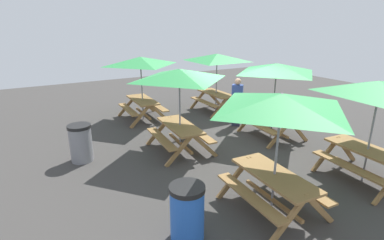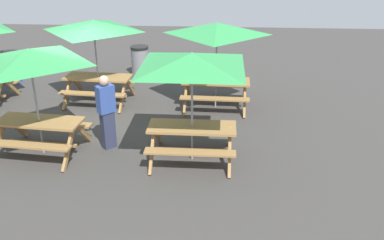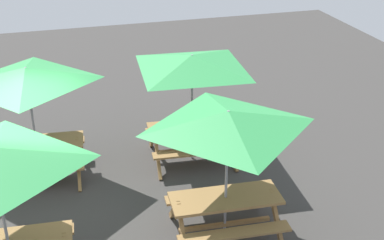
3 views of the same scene
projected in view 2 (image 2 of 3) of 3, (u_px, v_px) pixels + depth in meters
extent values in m
plane|color=#3D3A38|center=(78.00, 124.00, 10.65)|extent=(24.20, 24.20, 0.00)
cube|color=olive|center=(11.00, 87.00, 12.13)|extent=(0.11, 0.80, 0.81)
cube|color=olive|center=(192.00, 127.00, 8.74)|extent=(1.81, 0.71, 0.05)
cube|color=olive|center=(190.00, 152.00, 8.36)|extent=(1.80, 0.27, 0.04)
cube|color=olive|center=(194.00, 129.00, 9.36)|extent=(1.80, 0.27, 0.04)
cube|color=olive|center=(152.00, 150.00, 8.61)|extent=(0.07, 0.80, 0.81)
cube|color=olive|center=(157.00, 134.00, 9.28)|extent=(0.07, 0.80, 0.81)
cube|color=olive|center=(230.00, 153.00, 8.51)|extent=(0.07, 0.80, 0.81)
cube|color=olive|center=(229.00, 137.00, 9.17)|extent=(0.07, 0.80, 0.81)
cube|color=olive|center=(192.00, 150.00, 8.95)|extent=(1.56, 0.08, 0.06)
cylinder|color=gray|center=(192.00, 109.00, 8.58)|extent=(0.04, 0.04, 2.30)
pyramid|color=green|center=(192.00, 60.00, 8.17)|extent=(2.83, 2.83, 0.28)
cube|color=olive|center=(216.00, 81.00, 11.42)|extent=(1.82, 0.76, 0.05)
cube|color=olive|center=(215.00, 99.00, 11.03)|extent=(1.81, 0.32, 0.04)
cube|color=olive|center=(217.00, 85.00, 12.03)|extent=(1.81, 0.32, 0.04)
cube|color=olive|center=(185.00, 98.00, 11.31)|extent=(0.09, 0.80, 0.81)
cube|color=olive|center=(188.00, 89.00, 11.97)|extent=(0.09, 0.80, 0.81)
cube|color=olive|center=(245.00, 100.00, 11.16)|extent=(0.09, 0.80, 0.81)
cube|color=olive|center=(244.00, 91.00, 11.83)|extent=(0.09, 0.80, 0.81)
cube|color=olive|center=(215.00, 99.00, 11.63)|extent=(1.56, 0.12, 0.06)
cylinder|color=gray|center=(216.00, 66.00, 11.25)|extent=(0.04, 0.04, 2.30)
pyramid|color=green|center=(217.00, 28.00, 10.84)|extent=(2.07, 2.07, 0.28)
cube|color=olive|center=(39.00, 121.00, 9.01)|extent=(1.86, 0.87, 0.05)
cube|color=olive|center=(28.00, 145.00, 8.63)|extent=(1.82, 0.43, 0.04)
cube|color=olive|center=(53.00, 123.00, 9.62)|extent=(1.82, 0.43, 0.04)
cube|color=olive|center=(17.00, 127.00, 9.61)|extent=(0.14, 0.80, 0.81)
cube|color=olive|center=(69.00, 148.00, 8.72)|extent=(0.14, 0.80, 0.81)
cube|color=olive|center=(83.00, 132.00, 9.38)|extent=(0.14, 0.80, 0.81)
cube|color=olive|center=(43.00, 143.00, 9.22)|extent=(1.56, 0.22, 0.06)
cylinder|color=gray|center=(36.00, 103.00, 8.85)|extent=(0.04, 0.04, 2.30)
pyramid|color=green|center=(29.00, 56.00, 8.44)|extent=(2.18, 2.18, 0.28)
cube|color=olive|center=(98.00, 77.00, 11.74)|extent=(1.85, 0.83, 0.05)
cube|color=olive|center=(92.00, 94.00, 11.36)|extent=(1.81, 0.39, 0.04)
cube|color=olive|center=(105.00, 81.00, 12.35)|extent=(1.81, 0.39, 0.04)
cube|color=olive|center=(67.00, 93.00, 11.66)|extent=(0.12, 0.80, 0.81)
cube|color=olive|center=(78.00, 84.00, 12.32)|extent=(0.12, 0.80, 0.81)
cube|color=olive|center=(123.00, 96.00, 11.46)|extent=(0.12, 0.80, 0.81)
cube|color=olive|center=(130.00, 87.00, 12.12)|extent=(0.12, 0.80, 0.81)
cube|color=olive|center=(100.00, 95.00, 11.95)|extent=(1.56, 0.19, 0.06)
cylinder|color=gray|center=(97.00, 63.00, 11.57)|extent=(0.04, 0.04, 2.30)
pyramid|color=green|center=(93.00, 25.00, 11.16)|extent=(2.14, 2.14, 0.28)
cylinder|color=blue|center=(11.00, 68.00, 13.49)|extent=(0.56, 0.56, 0.90)
cylinder|color=black|center=(8.00, 53.00, 13.29)|extent=(0.59, 0.59, 0.08)
cylinder|color=gray|center=(140.00, 62.00, 14.11)|extent=(0.56, 0.56, 0.90)
cylinder|color=black|center=(139.00, 48.00, 13.92)|extent=(0.59, 0.59, 0.08)
cube|color=#2D334C|center=(108.00, 130.00, 9.36)|extent=(0.33, 0.32, 0.85)
cube|color=#334C99|center=(106.00, 99.00, 9.07)|extent=(0.41, 0.41, 0.60)
sphere|color=tan|center=(104.00, 81.00, 8.90)|extent=(0.22, 0.22, 0.22)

